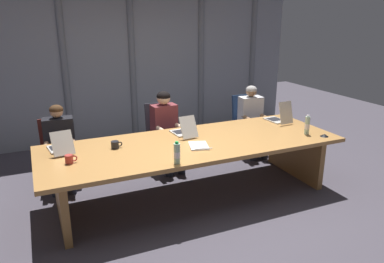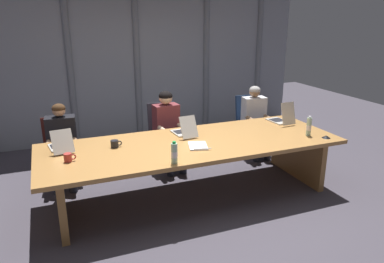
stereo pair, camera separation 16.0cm
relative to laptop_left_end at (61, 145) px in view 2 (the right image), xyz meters
The scene contains 18 objects.
ground_plane 1.78m from the laptop_left_end, 12.59° to the right, with size 13.09×13.09×0.00m, color #47424C.
conference_table 1.61m from the laptop_left_end, 12.59° to the right, with size 3.77×1.33×0.74m.
curtain_backdrop 2.93m from the laptop_left_end, 56.91° to the left, with size 6.54×0.17×2.87m.
laptop_left_end is the anchor object (origin of this frame).
laptop_left_mid 1.56m from the laptop_left_end, ahead, with size 0.25×0.46×0.28m.
laptop_center 3.11m from the laptop_left_end, ahead, with size 0.25×0.45×0.34m.
office_chair_left_end 0.92m from the laptop_left_end, 88.28° to the left, with size 0.60×0.60×0.90m.
office_chair_left_mid 1.79m from the laptop_left_end, 27.45° to the left, with size 0.60×0.60×0.96m.
office_chair_center 3.24m from the laptop_left_end, 14.47° to the left, with size 0.60×0.60×0.96m.
person_left_end 0.66m from the laptop_left_end, 86.96° to the left, with size 0.44×0.57×1.13m.
person_left_mid 1.70m from the laptop_left_end, 22.41° to the left, with size 0.41×0.56×1.19m.
person_center 3.16m from the laptop_left_end, 11.74° to the left, with size 0.42×0.57×1.16m.
water_bottle_primary 3.16m from the laptop_left_end, 12.22° to the right, with size 0.07×0.07×0.27m.
water_bottle_secondary 1.44m from the laptop_left_end, 39.25° to the right, with size 0.07×0.07×0.25m.
coffee_mug_near 0.64m from the laptop_left_end, 14.99° to the right, with size 0.14×0.09×0.09m.
coffee_mug_far 0.44m from the laptop_left_end, 82.80° to the right, with size 0.13×0.09×0.09m.
conference_mic_left_side 3.35m from the laptop_left_end, 14.63° to the right, with size 0.11×0.11×0.04m, color black.
spiral_notepad 1.64m from the laptop_left_end, 18.53° to the right, with size 0.29×0.35×0.03m.
Camera 2 is at (-1.65, -4.08, 2.28)m, focal length 34.58 mm.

